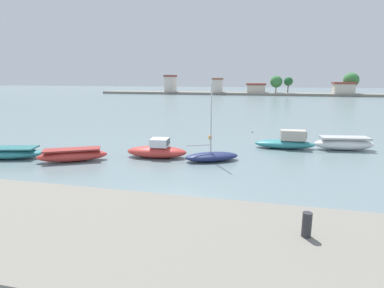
% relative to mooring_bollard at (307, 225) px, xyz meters
% --- Properties ---
extents(ground_plane, '(400.00, 400.00, 0.00)m').
position_rel_mooring_bollard_xyz_m(ground_plane, '(-5.61, 7.08, -3.06)').
color(ground_plane, slate).
extents(seawall_embankment, '(77.77, 5.23, 2.74)m').
position_rel_mooring_bollard_xyz_m(seawall_embankment, '(-5.61, -0.69, -1.69)').
color(seawall_embankment, gray).
rests_on(seawall_embankment, ground).
extents(mooring_bollard, '(0.24, 0.24, 0.63)m').
position_rel_mooring_bollard_xyz_m(mooring_bollard, '(0.00, 0.00, 0.00)').
color(mooring_bollard, '#2D2D33').
rests_on(mooring_bollard, seawall_embankment).
extents(moored_boat_0, '(5.83, 3.32, 0.93)m').
position_rel_mooring_bollard_xyz_m(moored_boat_0, '(-21.75, 13.19, -2.61)').
color(moored_boat_0, teal).
rests_on(moored_boat_0, ground).
extents(moored_boat_1, '(5.49, 3.85, 1.02)m').
position_rel_mooring_bollard_xyz_m(moored_boat_1, '(-16.06, 13.61, -2.56)').
color(moored_boat_1, '#C63833').
rests_on(moored_boat_1, ground).
extents(moored_boat_2, '(5.24, 2.43, 1.62)m').
position_rel_mooring_bollard_xyz_m(moored_boat_2, '(-9.85, 16.36, -2.48)').
color(moored_boat_2, '#C63833').
rests_on(moored_boat_2, ground).
extents(moored_boat_3, '(4.66, 3.44, 6.19)m').
position_rel_mooring_bollard_xyz_m(moored_boat_3, '(-5.18, 16.29, -2.67)').
color(moored_boat_3, navy).
rests_on(moored_boat_3, ground).
extents(moored_boat_4, '(5.61, 2.19, 1.76)m').
position_rel_mooring_bollard_xyz_m(moored_boat_4, '(0.95, 22.42, -2.44)').
color(moored_boat_4, teal).
rests_on(moored_boat_4, ground).
extents(moored_boat_5, '(5.60, 2.61, 1.22)m').
position_rel_mooring_bollard_xyz_m(moored_boat_5, '(6.11, 23.04, -2.47)').
color(moored_boat_5, white).
rests_on(moored_boat_5, ground).
extents(mooring_buoy_0, '(0.27, 0.27, 0.27)m').
position_rel_mooring_bollard_xyz_m(mooring_buoy_0, '(-2.60, 30.43, -2.92)').
color(mooring_buoy_0, white).
rests_on(mooring_buoy_0, ground).
extents(mooring_buoy_1, '(0.41, 0.41, 0.41)m').
position_rel_mooring_bollard_xyz_m(mooring_buoy_1, '(-6.89, 25.21, -2.85)').
color(mooring_buoy_1, orange).
rests_on(mooring_buoy_1, ground).
extents(distant_shoreline, '(122.55, 9.75, 8.24)m').
position_rel_mooring_bollard_xyz_m(distant_shoreline, '(-2.93, 114.14, -1.10)').
color(distant_shoreline, gray).
rests_on(distant_shoreline, ground).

